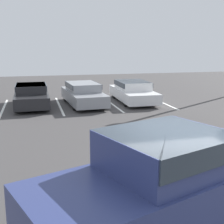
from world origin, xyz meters
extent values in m
plane|color=#423F3F|center=(0.00, 0.00, 0.00)|extent=(60.00, 60.00, 0.00)
cube|color=white|center=(-4.45, 12.26, 0.00)|extent=(0.12, 5.40, 0.01)
cube|color=white|center=(-1.47, 12.26, 0.00)|extent=(0.12, 5.40, 0.01)
cube|color=white|center=(1.51, 12.26, 0.00)|extent=(0.12, 5.40, 0.01)
cube|color=white|center=(4.49, 12.26, 0.00)|extent=(0.12, 5.40, 0.01)
cube|color=navy|center=(-0.34, -0.12, 0.72)|extent=(6.04, 3.79, 0.90)
cube|color=navy|center=(-0.61, -0.22, 1.51)|extent=(2.55, 2.40, 0.68)
cube|color=#2D3842|center=(-0.61, -0.22, 1.67)|extent=(2.53, 2.44, 0.37)
cylinder|color=black|center=(0.99, 1.24, 0.46)|extent=(0.95, 0.58, 0.91)
cylinder|color=#ADADB2|center=(0.99, 1.24, 0.46)|extent=(0.57, 0.45, 0.50)
cylinder|color=black|center=(-2.23, 0.07, 0.46)|extent=(0.95, 0.58, 0.91)
cylinder|color=#ADADB2|center=(-2.23, 0.07, 0.46)|extent=(0.57, 0.45, 0.50)
cube|color=#232326|center=(-2.96, 12.32, 0.49)|extent=(1.78, 4.24, 0.60)
cube|color=#232326|center=(-2.96, 12.41, 1.01)|extent=(1.56, 2.21, 0.45)
cube|color=#2D3842|center=(-2.96, 12.41, 1.10)|extent=(1.63, 2.17, 0.27)
cylinder|color=black|center=(-2.21, 11.10, 0.34)|extent=(0.23, 0.67, 0.67)
cylinder|color=#ADADB2|center=(-2.21, 11.10, 0.34)|extent=(0.24, 0.37, 0.37)
cylinder|color=black|center=(-3.70, 11.09, 0.34)|extent=(0.23, 0.67, 0.67)
cylinder|color=#ADADB2|center=(-3.70, 11.09, 0.34)|extent=(0.24, 0.37, 0.37)
cylinder|color=black|center=(-2.22, 13.56, 0.34)|extent=(0.23, 0.67, 0.67)
cylinder|color=#ADADB2|center=(-2.22, 13.56, 0.34)|extent=(0.24, 0.37, 0.37)
cylinder|color=black|center=(-3.72, 13.55, 0.34)|extent=(0.23, 0.67, 0.67)
cylinder|color=#ADADB2|center=(-3.72, 13.55, 0.34)|extent=(0.24, 0.37, 0.37)
cube|color=gray|center=(-0.13, 12.22, 0.49)|extent=(2.07, 4.73, 0.61)
cube|color=gray|center=(-0.13, 12.31, 1.02)|extent=(1.71, 2.50, 0.46)
cube|color=#2D3842|center=(-0.13, 12.31, 1.11)|extent=(1.77, 2.46, 0.27)
cylinder|color=black|center=(0.72, 10.93, 0.33)|extent=(0.26, 0.68, 0.66)
cylinder|color=#ADADB2|center=(0.72, 10.93, 0.33)|extent=(0.25, 0.38, 0.36)
cylinder|color=black|center=(-0.79, 10.83, 0.33)|extent=(0.26, 0.68, 0.66)
cylinder|color=#ADADB2|center=(-0.79, 10.83, 0.33)|extent=(0.25, 0.38, 0.36)
cylinder|color=black|center=(0.53, 13.60, 0.33)|extent=(0.26, 0.68, 0.66)
cylinder|color=#ADADB2|center=(0.53, 13.60, 0.33)|extent=(0.25, 0.38, 0.36)
cylinder|color=black|center=(-0.97, 13.50, 0.33)|extent=(0.26, 0.68, 0.66)
cylinder|color=#ADADB2|center=(-0.97, 13.50, 0.33)|extent=(0.25, 0.38, 0.36)
cube|color=silver|center=(2.91, 12.50, 0.46)|extent=(1.94, 4.83, 0.57)
cube|color=silver|center=(2.91, 12.59, 0.98)|extent=(1.67, 2.52, 0.47)
cube|color=#2D3842|center=(2.91, 12.59, 1.07)|extent=(1.74, 2.47, 0.28)
cylinder|color=black|center=(3.67, 11.09, 0.32)|extent=(0.24, 0.64, 0.63)
cylinder|color=#ADADB2|center=(3.67, 11.09, 0.32)|extent=(0.25, 0.35, 0.35)
cylinder|color=black|center=(2.09, 11.12, 0.32)|extent=(0.24, 0.64, 0.63)
cylinder|color=#ADADB2|center=(2.09, 11.12, 0.32)|extent=(0.25, 0.35, 0.35)
cylinder|color=black|center=(3.72, 13.87, 0.32)|extent=(0.24, 0.64, 0.63)
cylinder|color=#ADADB2|center=(3.72, 13.87, 0.32)|extent=(0.25, 0.35, 0.35)
cylinder|color=black|center=(2.14, 13.90, 0.32)|extent=(0.24, 0.64, 0.63)
cylinder|color=#ADADB2|center=(2.14, 13.90, 0.32)|extent=(0.25, 0.35, 0.35)
camera|label=1|loc=(-2.81, -5.03, 3.35)|focal=50.00mm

